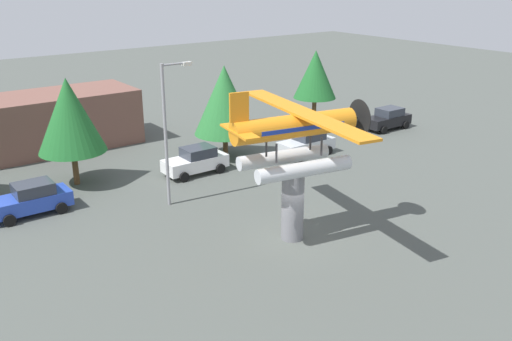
% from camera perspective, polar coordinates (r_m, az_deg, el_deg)
% --- Properties ---
extents(ground_plane, '(140.00, 140.00, 0.00)m').
position_cam_1_polar(ground_plane, '(28.19, 3.65, -6.83)').
color(ground_plane, '#4C514C').
extents(display_pedestal, '(1.10, 1.10, 3.59)m').
position_cam_1_polar(display_pedestal, '(27.43, 3.73, -3.48)').
color(display_pedestal, slate).
rests_on(display_pedestal, ground).
extents(floatplane_monument, '(7.12, 10.43, 4.00)m').
position_cam_1_polar(floatplane_monument, '(26.32, 4.15, 3.53)').
color(floatplane_monument, silver).
rests_on(floatplane_monument, display_pedestal).
extents(car_near_blue, '(4.20, 2.02, 1.76)m').
position_cam_1_polar(car_near_blue, '(32.76, -21.84, -2.69)').
color(car_near_blue, '#2847B7').
rests_on(car_near_blue, ground).
extents(car_mid_white, '(4.20, 2.02, 1.76)m').
position_cam_1_polar(car_mid_white, '(36.65, -6.10, 1.01)').
color(car_mid_white, white).
rests_on(car_mid_white, ground).
extents(car_far_silver, '(4.20, 2.02, 1.76)m').
position_cam_1_polar(car_far_silver, '(40.32, 5.17, 2.80)').
color(car_far_silver, silver).
rests_on(car_far_silver, ground).
extents(car_distant_black, '(4.20, 2.02, 1.76)m').
position_cam_1_polar(car_distant_black, '(48.07, 13.21, 5.14)').
color(car_distant_black, black).
rests_on(car_distant_black, ground).
extents(streetlight_primary, '(1.84, 0.28, 7.96)m').
position_cam_1_polar(streetlight_primary, '(30.92, -8.89, 4.56)').
color(streetlight_primary, gray).
rests_on(streetlight_primary, ground).
extents(storefront_building, '(12.16, 5.41, 4.08)m').
position_cam_1_polar(storefront_building, '(44.09, -20.01, 4.71)').
color(storefront_building, brown).
rests_on(storefront_building, ground).
extents(tree_east, '(4.05, 4.05, 6.64)m').
position_cam_1_polar(tree_east, '(35.40, -18.39, 5.32)').
color(tree_east, brown).
rests_on(tree_east, ground).
extents(tree_center_back, '(4.30, 4.30, 6.48)m').
position_cam_1_polar(tree_center_back, '(39.00, -3.20, 7.14)').
color(tree_center_back, brown).
rests_on(tree_center_back, ground).
extents(tree_far_east, '(3.48, 3.48, 6.47)m').
position_cam_1_polar(tree_far_east, '(46.47, 6.03, 9.65)').
color(tree_far_east, brown).
rests_on(tree_far_east, ground).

